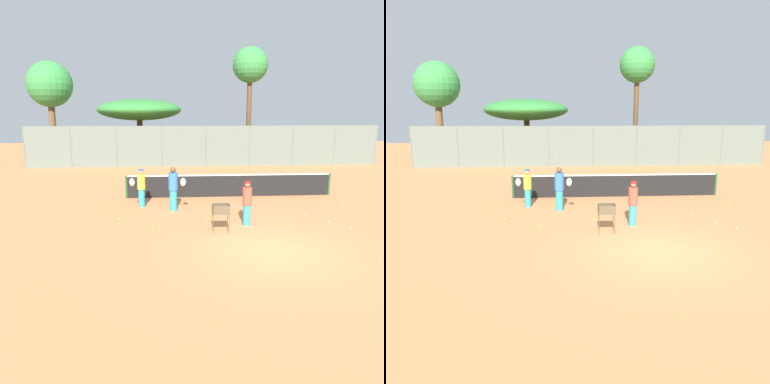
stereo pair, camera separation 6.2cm
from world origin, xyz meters
TOP-DOWN VIEW (x-y plane):
  - ground_plane at (0.00, 0.00)m, footprint 80.00×80.00m
  - tennis_net at (0.00, 7.16)m, footprint 9.82×0.10m
  - back_fence at (-0.00, 17.37)m, footprint 26.12×0.08m
  - tree_0 at (-5.01, 20.86)m, footprint 6.71×6.71m
  - tree_1 at (3.71, 19.97)m, footprint 2.75×2.75m
  - tree_2 at (-12.29, 22.26)m, footprint 3.68×3.68m
  - player_white_outfit at (-4.07, 5.49)m, footprint 0.66×0.70m
  - player_red_cap at (-2.74, 4.81)m, footprint 0.71×0.74m
  - player_yellow_shirt at (-0.20, 2.58)m, footprint 0.33×0.88m
  - ball_cart at (-1.25, 1.79)m, footprint 0.56×0.41m
  - tennis_ball_0 at (2.87, 2.64)m, footprint 0.07×0.07m
  - tennis_ball_1 at (-4.80, 3.57)m, footprint 0.07×0.07m
  - tennis_ball_2 at (4.73, 5.43)m, footprint 0.07×0.07m
  - tennis_ball_3 at (2.34, 3.55)m, footprint 0.07×0.07m
  - tennis_ball_4 at (3.49, 6.55)m, footprint 0.07×0.07m
  - tennis_ball_5 at (-1.50, 3.29)m, footprint 0.07×0.07m
  - tennis_ball_6 at (3.27, 1.80)m, footprint 0.07×0.07m
  - tennis_ball_7 at (-3.51, 2.51)m, footprint 0.07×0.07m
  - parked_car at (3.53, 21.58)m, footprint 4.20×1.70m

SIDE VIEW (x-z plane):
  - ground_plane at x=0.00m, z-range 0.00..0.00m
  - tennis_ball_0 at x=2.87m, z-range 0.00..0.07m
  - tennis_ball_1 at x=-4.80m, z-range 0.00..0.07m
  - tennis_ball_2 at x=4.73m, z-range 0.00..0.07m
  - tennis_ball_3 at x=2.34m, z-range 0.00..0.07m
  - tennis_ball_4 at x=3.49m, z-range 0.00..0.07m
  - tennis_ball_5 at x=-1.50m, z-range 0.00..0.07m
  - tennis_ball_6 at x=3.27m, z-range 0.00..0.07m
  - tennis_ball_7 at x=-3.51m, z-range 0.00..0.07m
  - tennis_net at x=0.00m, z-range 0.02..1.09m
  - parked_car at x=3.53m, z-range -0.14..1.46m
  - ball_cart at x=-1.25m, z-range 0.25..1.22m
  - player_yellow_shirt at x=-0.20m, z-range 0.03..1.61m
  - player_white_outfit at x=-4.07m, z-range 0.03..1.64m
  - player_red_cap at x=-2.74m, z-range 0.02..1.81m
  - back_fence at x=0.00m, z-range 0.00..2.97m
  - tree_0 at x=-5.01m, z-range 1.62..6.57m
  - tree_2 at x=-12.29m, z-range 2.05..10.05m
  - tree_1 at x=3.71m, z-range 2.89..11.80m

